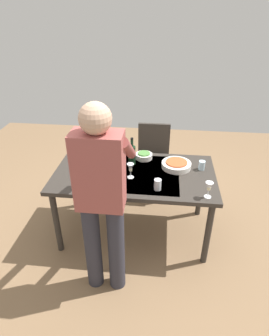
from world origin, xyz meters
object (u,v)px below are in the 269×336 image
(dinner_plate_far, at_px, (84,169))
(wine_glass_right, at_px, (130,168))
(chair_near, at_px, (153,155))
(water_cup_near_right, at_px, (115,177))
(serving_bowl_pasta, at_px, (176,165))
(dining_table, at_px, (135,179))
(water_cup_far_left, at_px, (202,165))
(wine_glass_left, at_px, (209,187))
(side_bowl_salad, at_px, (144,156))
(wine_bottle, at_px, (132,155))
(person_server, at_px, (101,195))
(water_cup_near_left, at_px, (158,185))
(dinner_plate_near, at_px, (107,161))

(dinner_plate_far, bearing_deg, wine_glass_right, 168.31)
(chair_near, distance_m, water_cup_near_right, 1.09)
(water_cup_near_right, distance_m, serving_bowl_pasta, 0.66)
(wine_glass_right, bearing_deg, dining_table, -105.19)
(water_cup_far_left, relative_size, serving_bowl_pasta, 0.31)
(wine_glass_right, xyz_separation_m, serving_bowl_pasta, (-0.44, -0.24, -0.07))
(dining_table, bearing_deg, water_cup_near_right, 49.25)
(dining_table, xyz_separation_m, chair_near, (-0.15, -0.82, -0.15))
(wine_glass_left, relative_size, side_bowl_salad, 0.84)
(side_bowl_salad, bearing_deg, wine_bottle, 49.65)
(person_server, xyz_separation_m, wine_bottle, (-0.13, -0.87, -0.10))
(wine_glass_right, xyz_separation_m, dinner_plate_far, (0.48, -0.10, -0.10))
(wine_glass_left, distance_m, side_bowl_salad, 0.89)
(wine_glass_left, bearing_deg, person_server, 22.68)
(dining_table, xyz_separation_m, dinner_plate_far, (0.51, 0.00, 0.08))
(wine_bottle, xyz_separation_m, side_bowl_salad, (-0.11, -0.13, -0.08))
(water_cup_near_right, bearing_deg, wine_glass_left, 169.37)
(water_cup_near_left, distance_m, water_cup_near_right, 0.41)
(chair_near, bearing_deg, dinner_plate_near, 54.00)
(wine_glass_left, xyz_separation_m, serving_bowl_pasta, (0.26, -0.49, -0.07))
(person_server, bearing_deg, water_cup_near_right, -91.46)
(water_cup_near_left, height_order, side_bowl_salad, water_cup_near_left)
(dinner_plate_near, bearing_deg, side_bowl_salad, -162.66)
(wine_bottle, bearing_deg, water_cup_far_left, 177.10)
(wine_glass_left, height_order, dinner_plate_near, wine_glass_left)
(side_bowl_salad, bearing_deg, serving_bowl_pasta, 155.20)
(chair_near, height_order, serving_bowl_pasta, chair_near)
(chair_near, bearing_deg, wine_glass_right, 79.15)
(dining_table, bearing_deg, dinner_plate_far, 0.11)
(wine_glass_right, xyz_separation_m, dinner_plate_near, (0.29, -0.28, -0.10))
(water_cup_near_right, relative_size, serving_bowl_pasta, 0.33)
(dinner_plate_far, bearing_deg, water_cup_far_left, -173.53)
(dining_table, distance_m, chair_near, 0.85)
(serving_bowl_pasta, bearing_deg, water_cup_far_left, 177.52)
(dining_table, relative_size, wine_glass_left, 10.56)
(water_cup_near_left, bearing_deg, water_cup_near_right, -12.11)
(water_cup_near_left, relative_size, side_bowl_salad, 0.57)
(water_cup_far_left, bearing_deg, dinner_plate_near, -2.94)
(wine_glass_left, relative_size, water_cup_near_left, 1.46)
(wine_bottle, xyz_separation_m, wine_glass_left, (-0.72, 0.51, -0.01))
(dining_table, bearing_deg, wine_bottle, -75.19)
(chair_near, height_order, wine_glass_left, chair_near)
(water_cup_near_right, bearing_deg, dinner_plate_near, -67.65)
(side_bowl_salad, bearing_deg, person_server, 76.32)
(wine_bottle, relative_size, dinner_plate_far, 1.29)
(dinner_plate_near, bearing_deg, wine_bottle, 176.96)
(person_server, xyz_separation_m, water_cup_far_left, (-0.84, -0.83, -0.16))
(side_bowl_salad, bearing_deg, dinner_plate_far, 27.61)
(wine_glass_right, height_order, dinner_plate_near, wine_glass_right)
(side_bowl_salad, bearing_deg, chair_near, -98.77)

